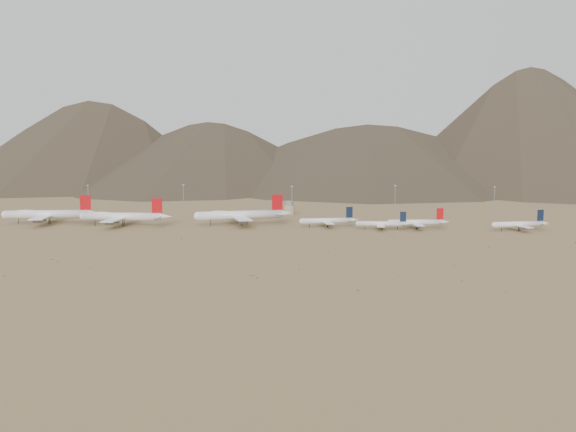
# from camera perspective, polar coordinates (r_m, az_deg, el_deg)

# --- Properties ---
(ground) EXTENTS (3000.00, 3000.00, 0.00)m
(ground) POSITION_cam_1_polar(r_m,az_deg,el_deg) (457.02, -5.15, -1.41)
(ground) COLOR #97774E
(ground) RESTS_ON ground
(mountain_ridge) EXTENTS (4400.00, 1000.00, 300.00)m
(mountain_ridge) POSITION_cam_1_polar(r_m,az_deg,el_deg) (1350.22, 2.24, 10.05)
(mountain_ridge) COLOR #4A3D2C
(mountain_ridge) RESTS_ON ground
(widebody_west) EXTENTS (74.94, 58.72, 22.51)m
(widebody_west) POSITION_cam_1_polar(r_m,az_deg,el_deg) (532.86, -20.56, 0.15)
(widebody_west) COLOR white
(widebody_west) RESTS_ON ground
(widebody_centre) EXTENTS (72.36, 55.25, 21.50)m
(widebody_centre) POSITION_cam_1_polar(r_m,az_deg,el_deg) (501.95, -14.53, -0.04)
(widebody_centre) COLOR white
(widebody_centre) RESTS_ON ground
(widebody_east) EXTENTS (73.72, 58.94, 22.99)m
(widebody_east) POSITION_cam_1_polar(r_m,az_deg,el_deg) (493.70, -4.26, 0.10)
(widebody_east) COLOR white
(widebody_east) RESTS_ON ground
(narrowbody_a) EXTENTS (44.65, 32.99, 15.07)m
(narrowbody_a) POSITION_cam_1_polar(r_m,az_deg,el_deg) (481.34, 3.59, -0.42)
(narrowbody_a) COLOR white
(narrowbody_a) RESTS_ON ground
(narrowbody_b) EXTENTS (40.58, 28.94, 13.39)m
(narrowbody_b) POSITION_cam_1_polar(r_m,az_deg,el_deg) (471.02, 8.42, -0.69)
(narrowbody_b) COLOR white
(narrowbody_b) RESTS_ON ground
(narrowbody_c) EXTENTS (46.15, 33.59, 15.31)m
(narrowbody_c) POSITION_cam_1_polar(r_m,az_deg,el_deg) (479.00, 11.44, -0.56)
(narrowbody_c) COLOR white
(narrowbody_c) RESTS_ON ground
(narrowbody_d) EXTENTS (43.87, 32.62, 14.97)m
(narrowbody_d) POSITION_cam_1_polar(r_m,az_deg,el_deg) (488.65, 19.91, -0.69)
(narrowbody_d) COLOR white
(narrowbody_d) RESTS_ON ground
(control_tower) EXTENTS (8.00, 8.00, 12.00)m
(control_tower) POSITION_cam_1_polar(r_m,az_deg,el_deg) (570.06, 0.13, 0.68)
(control_tower) COLOR #9B8F69
(control_tower) RESTS_ON ground
(mast_far_west) EXTENTS (2.00, 0.60, 25.70)m
(mast_far_west) POSITION_cam_1_polar(r_m,az_deg,el_deg) (607.93, -17.34, 1.58)
(mast_far_west) COLOR gray
(mast_far_west) RESTS_ON ground
(mast_west) EXTENTS (2.00, 0.60, 25.70)m
(mast_west) POSITION_cam_1_polar(r_m,az_deg,el_deg) (594.82, -9.27, 1.69)
(mast_west) COLOR gray
(mast_west) RESTS_ON ground
(mast_centre) EXTENTS (2.00, 0.60, 25.70)m
(mast_centre) POSITION_cam_1_polar(r_m,az_deg,el_deg) (564.86, 0.35, 1.53)
(mast_centre) COLOR gray
(mast_centre) RESTS_ON ground
(mast_east) EXTENTS (2.00, 0.60, 25.70)m
(mast_east) POSITION_cam_1_polar(r_m,az_deg,el_deg) (583.01, 9.49, 1.59)
(mast_east) COLOR gray
(mast_east) RESTS_ON ground
(mast_far_east) EXTENTS (2.00, 0.60, 25.70)m
(mast_far_east) POSITION_cam_1_polar(r_m,az_deg,el_deg) (587.51, 17.86, 1.41)
(mast_far_east) COLOR gray
(mast_far_east) RESTS_ON ground
(desert_scrub) EXTENTS (440.46, 179.75, 0.88)m
(desert_scrub) POSITION_cam_1_polar(r_m,az_deg,el_deg) (359.70, -6.34, -3.46)
(desert_scrub) COLOR olive
(desert_scrub) RESTS_ON ground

